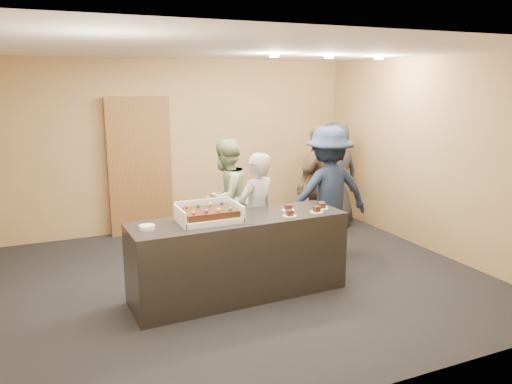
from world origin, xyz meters
The scene contains 17 objects.
room centered at (0.00, 0.00, 1.35)m, with size 6.04×6.00×2.70m.
serving_counter centered at (-0.07, -0.43, 0.45)m, with size 2.40×0.70×0.90m, color black.
storage_cabinet centered at (-0.58, 2.41, 1.06)m, with size 0.97×0.15×2.13m, color brown.
cake_box centered at (-0.41, -0.41, 0.95)m, with size 0.66×0.45×0.19m.
sheet_cake centered at (-0.41, -0.43, 1.00)m, with size 0.56×0.39×0.11m.
plate_stack centered at (-1.07, -0.45, 0.92)m, with size 0.16×0.16×0.04m, color white.
slice_a centered at (0.47, -0.60, 0.92)m, with size 0.15×0.15×0.07m.
slice_b centered at (0.57, -0.37, 0.92)m, with size 0.15×0.15×0.07m.
slice_c centered at (0.83, -0.57, 0.92)m, with size 0.15×0.15×0.07m.
slice_d centered at (1.00, -0.40, 0.92)m, with size 0.15×0.15×0.07m.
slice_e centered at (0.97, -0.45, 0.92)m, with size 0.15×0.15×0.07m.
person_server_grey centered at (0.34, 0.02, 0.77)m, with size 0.56×0.37×1.53m, color #9E9EA3.
person_sage_man centered at (0.29, 0.93, 0.80)m, with size 0.78×0.61×1.60m, color #96AA7B.
person_navy_man centered at (1.51, 0.28, 0.89)m, with size 1.15×0.66×1.78m, color #1C2841.
person_brown_extra centered at (1.74, 0.89, 0.87)m, with size 1.02×0.42×1.74m, color brown.
person_dark_suit centered at (2.40, 1.50, 0.86)m, with size 0.84×0.55×1.73m, color #26272C.
ceiling_spotlights centered at (1.60, 0.50, 2.67)m, with size 1.72×0.12×0.03m.
Camera 1 is at (-2.03, -5.30, 2.36)m, focal length 35.00 mm.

